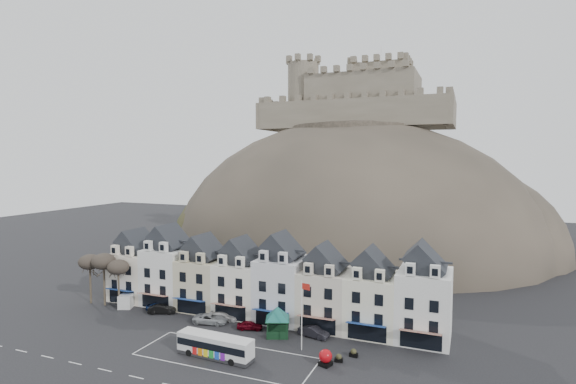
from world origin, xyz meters
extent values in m
plane|color=black|center=(0.00, 0.00, 0.00)|extent=(300.00, 300.00, 0.00)
cube|color=silver|center=(2.00, 1.25, 0.00)|extent=(22.00, 7.50, 0.01)
cube|color=white|center=(-23.80, 16.00, 4.00)|extent=(6.80, 8.00, 8.00)
cube|color=#202328|center=(-23.80, 16.00, 9.20)|extent=(6.80, 5.76, 2.80)
cube|color=white|center=(-25.30, 12.40, 8.90)|extent=(1.20, 0.80, 1.60)
cube|color=white|center=(-22.30, 12.40, 8.90)|extent=(1.20, 0.80, 1.60)
cube|color=black|center=(-23.80, 11.97, 1.30)|extent=(5.10, 0.06, 2.20)
cube|color=navy|center=(-23.80, 11.30, 2.60)|extent=(5.10, 1.29, 0.43)
cube|color=white|center=(-17.00, 16.00, 4.60)|extent=(6.80, 8.00, 9.20)
cube|color=#202328|center=(-17.00, 16.00, 10.40)|extent=(6.80, 5.76, 2.80)
cube|color=white|center=(-18.50, 12.40, 10.10)|extent=(1.20, 0.80, 1.60)
cube|color=white|center=(-15.50, 12.40, 10.10)|extent=(1.20, 0.80, 1.60)
cube|color=black|center=(-17.00, 11.97, 1.30)|extent=(5.10, 0.06, 2.20)
cube|color=maroon|center=(-17.00, 11.30, 2.60)|extent=(5.10, 1.29, 0.43)
cube|color=beige|center=(-10.20, 16.00, 4.00)|extent=(6.80, 8.00, 8.00)
cube|color=#202328|center=(-10.20, 16.00, 9.20)|extent=(6.80, 5.76, 2.80)
cube|color=beige|center=(-11.70, 12.40, 8.90)|extent=(1.20, 0.80, 1.60)
cube|color=beige|center=(-8.70, 12.40, 8.90)|extent=(1.20, 0.80, 1.60)
cube|color=black|center=(-10.20, 11.97, 1.30)|extent=(5.10, 0.06, 2.20)
cube|color=navy|center=(-10.20, 11.30, 2.60)|extent=(5.10, 1.29, 0.43)
cube|color=white|center=(-3.40, 16.00, 4.00)|extent=(6.80, 8.00, 8.00)
cube|color=#202328|center=(-3.40, 16.00, 9.20)|extent=(6.80, 5.76, 2.80)
cube|color=white|center=(-4.90, 12.40, 8.90)|extent=(1.20, 0.80, 1.60)
cube|color=white|center=(-1.90, 12.40, 8.90)|extent=(1.20, 0.80, 1.60)
cube|color=black|center=(-3.40, 11.97, 1.30)|extent=(5.10, 0.06, 2.20)
cube|color=maroon|center=(-3.40, 11.30, 2.60)|extent=(5.10, 1.29, 0.43)
cube|color=silver|center=(3.40, 16.00, 4.60)|extent=(6.80, 8.00, 9.20)
cube|color=#202328|center=(3.40, 16.00, 10.40)|extent=(6.80, 5.76, 2.80)
cube|color=silver|center=(1.90, 12.40, 10.10)|extent=(1.20, 0.80, 1.60)
cube|color=silver|center=(4.90, 12.40, 10.10)|extent=(1.20, 0.80, 1.60)
cube|color=black|center=(3.40, 11.97, 1.30)|extent=(5.10, 0.06, 2.20)
cube|color=navy|center=(3.40, 11.30, 2.60)|extent=(5.10, 1.29, 0.43)
cube|color=beige|center=(10.20, 16.00, 4.00)|extent=(6.80, 8.00, 8.00)
cube|color=#202328|center=(10.20, 16.00, 9.20)|extent=(6.80, 5.76, 2.80)
cube|color=beige|center=(8.70, 12.40, 8.90)|extent=(1.20, 0.80, 1.60)
cube|color=beige|center=(11.70, 12.40, 8.90)|extent=(1.20, 0.80, 1.60)
cube|color=black|center=(10.20, 11.97, 1.30)|extent=(5.10, 0.06, 2.20)
cube|color=maroon|center=(10.20, 11.30, 2.60)|extent=(5.10, 1.29, 0.43)
cube|color=white|center=(17.00, 16.00, 4.00)|extent=(6.80, 8.00, 8.00)
cube|color=#202328|center=(17.00, 16.00, 9.20)|extent=(6.80, 5.76, 2.80)
cube|color=white|center=(15.50, 12.40, 8.90)|extent=(1.20, 0.80, 1.60)
cube|color=white|center=(18.50, 12.40, 8.90)|extent=(1.20, 0.80, 1.60)
cube|color=black|center=(17.00, 11.97, 1.30)|extent=(5.10, 0.06, 2.20)
cube|color=navy|center=(17.00, 11.30, 2.60)|extent=(5.10, 1.29, 0.43)
cube|color=white|center=(23.80, 16.00, 4.60)|extent=(6.80, 8.00, 9.20)
cube|color=#202328|center=(23.80, 16.00, 10.40)|extent=(6.80, 5.76, 2.80)
cube|color=white|center=(22.30, 12.40, 10.10)|extent=(1.20, 0.80, 1.60)
cube|color=white|center=(25.30, 12.40, 10.10)|extent=(1.20, 0.80, 1.60)
cube|color=black|center=(23.80, 11.97, 1.30)|extent=(5.10, 0.06, 2.20)
cube|color=maroon|center=(23.80, 11.30, 2.60)|extent=(5.10, 1.29, 0.43)
ellipsoid|color=#322E26|center=(0.00, 70.00, 0.00)|extent=(96.00, 76.00, 68.00)
ellipsoid|color=#283118|center=(-22.00, 64.00, 0.00)|extent=(52.00, 44.00, 42.00)
ellipsoid|color=#322E26|center=(24.00, 74.00, 0.00)|extent=(56.00, 48.00, 46.00)
ellipsoid|color=#283118|center=(-4.00, 56.00, 0.00)|extent=(40.00, 28.00, 28.00)
ellipsoid|color=#322E26|center=(10.00, 58.00, 0.00)|extent=(36.00, 28.00, 24.00)
cylinder|color=#322E26|center=(0.00, 70.00, 31.00)|extent=(30.00, 30.00, 3.00)
cube|color=#655C4D|center=(0.00, 66.00, 35.50)|extent=(48.00, 2.20, 7.00)
cube|color=#655C4D|center=(0.00, 86.00, 35.50)|extent=(48.00, 2.20, 7.00)
cube|color=#655C4D|center=(-24.00, 76.00, 35.50)|extent=(2.20, 22.00, 7.00)
cube|color=#655C4D|center=(24.00, 76.00, 35.50)|extent=(2.20, 22.00, 7.00)
cube|color=#655C4D|center=(2.00, 76.00, 41.00)|extent=(28.00, 18.00, 10.00)
cube|color=#655C4D|center=(6.00, 78.00, 42.50)|extent=(14.00, 12.00, 13.00)
cylinder|color=#655C4D|center=(-14.00, 72.00, 41.00)|extent=(8.40, 8.40, 18.00)
cylinder|color=silver|center=(6.00, 78.00, 51.50)|extent=(0.16, 0.16, 5.00)
cylinder|color=#3D3427|center=(-29.00, 10.50, 2.87)|extent=(0.32, 0.32, 5.74)
ellipsoid|color=#383028|center=(-29.00, 10.50, 6.97)|extent=(3.61, 3.61, 2.54)
cylinder|color=#3D3427|center=(-26.00, 10.50, 3.01)|extent=(0.32, 0.32, 6.02)
ellipsoid|color=#383028|center=(-26.00, 10.50, 7.31)|extent=(3.78, 3.78, 2.67)
cylinder|color=#3D3427|center=(-23.00, 10.50, 2.73)|extent=(0.32, 0.32, 5.46)
ellipsoid|color=#383028|center=(-23.00, 10.50, 6.63)|extent=(3.43, 3.43, 2.42)
cube|color=#262628|center=(0.96, 0.57, 0.31)|extent=(9.87, 2.75, 0.44)
cube|color=silver|center=(0.96, 0.57, 1.61)|extent=(9.86, 2.70, 2.24)
cube|color=black|center=(0.96, 0.57, 1.73)|extent=(9.67, 2.76, 0.84)
cube|color=silver|center=(0.96, 0.57, 2.62)|extent=(9.66, 2.60, 0.22)
cube|color=orange|center=(5.80, 0.33, 2.47)|extent=(0.11, 1.07, 0.25)
cylinder|color=black|center=(3.84, -0.57, 0.40)|extent=(0.87, 0.33, 0.85)
cylinder|color=black|center=(3.94, 1.43, 0.40)|extent=(0.87, 0.33, 0.85)
cylinder|color=black|center=(-2.21, -0.27, 0.40)|extent=(0.87, 0.33, 0.85)
cylinder|color=black|center=(-2.11, 1.73, 0.40)|extent=(0.87, 0.33, 0.85)
cube|color=black|center=(3.63, 10.23, 1.16)|extent=(0.19, 0.19, 2.31)
cube|color=black|center=(6.05, 11.19, 1.16)|extent=(0.19, 0.19, 2.31)
cube|color=black|center=(4.58, 7.81, 1.16)|extent=(0.19, 0.19, 2.31)
cube|color=black|center=(7.01, 8.77, 1.16)|extent=(0.19, 0.19, 2.31)
cube|color=black|center=(5.32, 9.50, 2.31)|extent=(4.13, 4.13, 0.12)
cone|color=#145950|center=(5.32, 9.50, 3.18)|extent=(5.94, 5.94, 1.74)
cube|color=black|center=(13.98, 3.51, 0.25)|extent=(1.61, 1.61, 0.50)
sphere|color=#B00A10|center=(13.98, 3.51, 1.14)|extent=(1.55, 1.55, 1.55)
cylinder|color=silver|center=(9.90, 6.52, 4.44)|extent=(0.13, 0.13, 8.87)
cube|color=red|center=(10.49, 6.37, 8.21)|extent=(1.19, 0.33, 0.78)
cube|color=silver|center=(-22.38, 12.00, 1.06)|extent=(3.62, 5.05, 2.12)
cube|color=black|center=(-22.38, 12.00, 1.46)|extent=(1.80, 0.80, 0.91)
cube|color=black|center=(16.46, 7.00, 0.25)|extent=(1.07, 0.62, 0.51)
sphere|color=#283118|center=(16.46, 7.00, 0.66)|extent=(0.71, 0.71, 0.71)
cube|color=black|center=(15.16, 4.99, 0.24)|extent=(1.03, 0.62, 0.49)
sphere|color=#283118|center=(15.16, 4.99, 0.63)|extent=(0.68, 0.68, 0.68)
imported|color=#0E1D46|center=(-16.08, 11.48, 0.65)|extent=(4.00, 2.12, 1.30)
imported|color=black|center=(-14.80, 10.83, 0.69)|extent=(4.45, 3.02, 1.39)
imported|color=#9FA3A6|center=(-5.60, 9.99, 0.70)|extent=(5.32, 3.33, 1.39)
imported|color=silver|center=(-4.40, 12.00, 0.62)|extent=(4.35, 2.00, 1.23)
imported|color=#50040F|center=(0.80, 10.08, 0.61)|extent=(3.83, 2.41, 1.22)
imported|color=black|center=(10.00, 10.94, 0.71)|extent=(4.55, 2.44, 1.42)
camera|label=1|loc=(28.93, -44.92, 24.01)|focal=28.00mm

